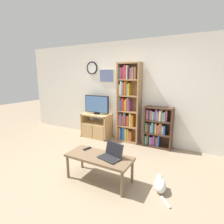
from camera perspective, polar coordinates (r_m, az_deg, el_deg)
name	(u,v)px	position (r m, az deg, el deg)	size (l,w,h in m)	color
ground_plane	(87,176)	(3.31, -8.13, -19.85)	(18.00, 18.00, 0.00)	gray
wall_back	(132,92)	(4.62, 6.53, 6.49)	(7.15, 0.09, 2.60)	silver
tv_stand	(96,126)	(4.99, -5.17, -4.42)	(0.81, 0.44, 0.67)	tan
television	(97,105)	(4.88, -5.04, 2.40)	(0.75, 0.18, 0.52)	black
bookshelf_tall	(128,104)	(4.53, 5.17, 2.64)	(0.59, 0.27, 2.05)	#9E754C
bookshelf_short	(157,127)	(4.40, 14.40, -4.68)	(0.67, 0.27, 1.00)	#472D1E
coffee_table	(99,159)	(2.99, -4.26, -14.95)	(1.11, 0.47, 0.44)	brown
laptop	(111,154)	(2.87, -0.21, -13.65)	(0.40, 0.34, 0.24)	#232326
remote_near_laptop	(87,149)	(3.23, -8.09, -11.72)	(0.09, 0.17, 0.02)	black
cat	(160,184)	(2.97, 15.38, -21.85)	(0.35, 0.48, 0.25)	white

